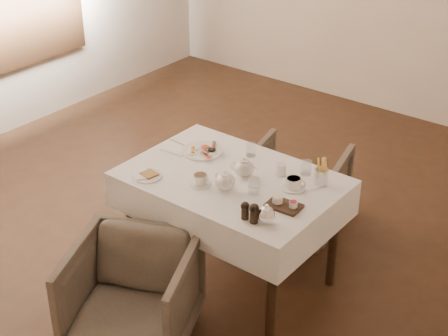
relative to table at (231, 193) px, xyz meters
name	(u,v)px	position (x,y,z in m)	size (l,w,h in m)	color
table	(231,193)	(0.00, 0.00, 0.00)	(1.28, 0.88, 0.75)	black
armchair_near	(132,296)	(-0.09, -0.79, -0.33)	(0.67, 0.69, 0.62)	#4D4339
armchair_far	(296,189)	(-0.01, 0.78, -0.34)	(0.64, 0.66, 0.60)	#4D4339
breakfast_plate	(203,150)	(-0.34, 0.15, 0.13)	(0.27, 0.27, 0.03)	white
side_plate	(146,175)	(-0.41, -0.31, 0.12)	(0.20, 0.18, 0.02)	white
teapot_centre	(244,167)	(0.06, 0.05, 0.18)	(0.16, 0.13, 0.13)	white
teapot_front	(225,180)	(0.06, -0.14, 0.18)	(0.16, 0.12, 0.13)	white
creamer	(281,169)	(0.22, 0.20, 0.15)	(0.06, 0.06, 0.07)	white
teacup_near	(200,180)	(-0.09, -0.18, 0.15)	(0.13, 0.13, 0.06)	white
teacup_far	(294,184)	(0.37, 0.11, 0.15)	(0.14, 0.14, 0.07)	white
glass_left	(251,150)	(-0.07, 0.29, 0.16)	(0.06, 0.06, 0.09)	silver
glass_mid	(254,186)	(0.22, -0.07, 0.16)	(0.07, 0.07, 0.10)	silver
glass_right	(306,168)	(0.33, 0.31, 0.16)	(0.06, 0.06, 0.09)	silver
condiment_board	(284,204)	(0.44, -0.09, 0.13)	(0.20, 0.14, 0.05)	black
pepper_mill_left	(245,210)	(0.33, -0.32, 0.17)	(0.05, 0.05, 0.11)	black
pepper_mill_right	(254,213)	(0.39, -0.32, 0.17)	(0.06, 0.06, 0.12)	black
silver_pot	(266,214)	(0.45, -0.29, 0.18)	(0.11, 0.09, 0.12)	white
fries_cup	(322,172)	(0.46, 0.26, 0.19)	(0.08, 0.08, 0.17)	silver
cutlery_fork	(181,144)	(-0.52, 0.14, 0.12)	(0.02, 0.19, 0.00)	silver
cutlery_knife	(171,153)	(-0.49, 0.01, 0.12)	(0.01, 0.18, 0.00)	silver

